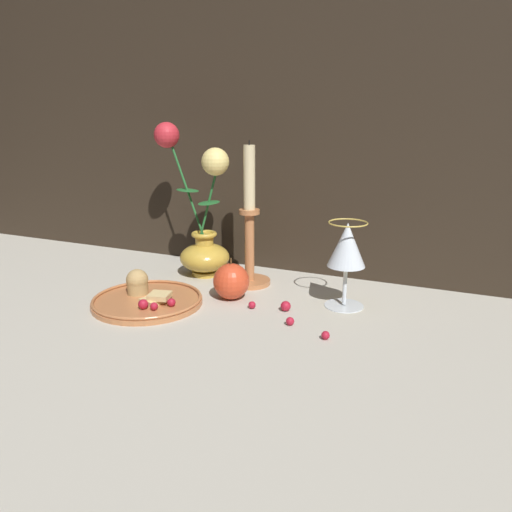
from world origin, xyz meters
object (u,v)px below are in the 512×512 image
at_px(wine_glass, 347,248).
at_px(candlestick, 250,234).
at_px(vase, 201,226).
at_px(plate_with_pastries, 146,298).
at_px(apple_beside_vase, 231,281).

distance_m(wine_glass, candlestick, 0.23).
distance_m(vase, plate_with_pastries, 0.23).
bearing_deg(wine_glass, candlestick, 167.76).
relative_size(wine_glass, apple_beside_vase, 1.97).
distance_m(vase, candlestick, 0.13).
bearing_deg(vase, plate_with_pastries, -93.27).
distance_m(vase, apple_beside_vase, 0.19).
height_order(vase, wine_glass, vase).
bearing_deg(apple_beside_vase, vase, 139.17).
distance_m(candlestick, apple_beside_vase, 0.13).
bearing_deg(apple_beside_vase, plate_with_pastries, -146.98).
xyz_separation_m(plate_with_pastries, candlestick, (0.14, 0.19, 0.10)).
bearing_deg(plate_with_pastries, wine_glass, 21.53).
height_order(vase, apple_beside_vase, vase).
height_order(candlestick, apple_beside_vase, candlestick).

